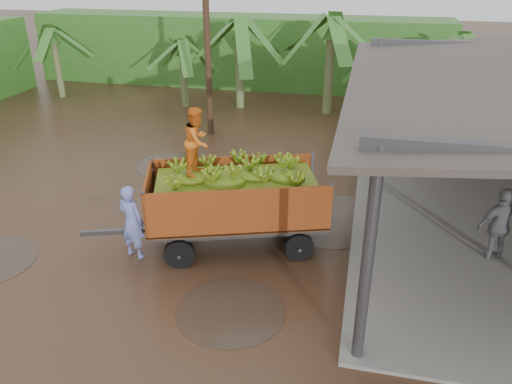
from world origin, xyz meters
TOP-DOWN VIEW (x-y plane):
  - ground at (0.00, 0.00)m, footprint 100.00×100.00m
  - hedge_north at (-2.00, 16.00)m, footprint 22.00×3.00m
  - banana_trailer at (2.23, -0.43)m, footprint 5.77×3.22m
  - man_blue at (0.05, -1.48)m, footprint 0.75×0.60m
  - man_grey at (8.25, 0.17)m, footprint 1.16×0.79m
  - utility_pole at (-0.91, 7.52)m, footprint 1.20×0.24m
  - banana_plants at (-5.18, 6.27)m, footprint 23.85×20.55m

SIDE VIEW (x-z plane):
  - ground at x=0.00m, z-range 0.00..0.00m
  - man_blue at x=0.05m, z-range 0.00..1.81m
  - man_grey at x=8.25m, z-range 0.00..1.83m
  - banana_trailer at x=2.23m, z-range -0.47..2.99m
  - hedge_north at x=-2.00m, z-range 0.00..3.60m
  - banana_plants at x=-5.18m, z-range -0.24..4.13m
  - utility_pole at x=-0.91m, z-range 0.06..8.30m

